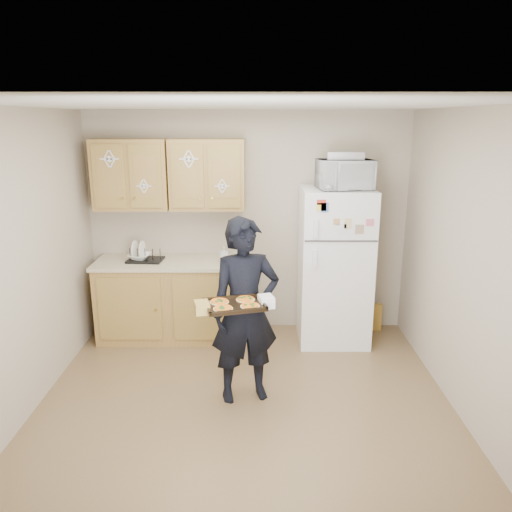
# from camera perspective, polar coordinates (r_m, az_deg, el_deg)

# --- Properties ---
(floor) EXTENTS (3.60, 3.60, 0.00)m
(floor) POSITION_cam_1_polar(r_m,az_deg,el_deg) (4.49, -1.31, -16.98)
(floor) COLOR brown
(floor) RESTS_ON ground
(ceiling) EXTENTS (3.60, 3.60, 0.00)m
(ceiling) POSITION_cam_1_polar(r_m,az_deg,el_deg) (3.79, -1.54, 16.87)
(ceiling) COLOR silver
(ceiling) RESTS_ON wall_back
(wall_back) EXTENTS (3.60, 0.04, 2.50)m
(wall_back) POSITION_cam_1_polar(r_m,az_deg,el_deg) (5.71, -0.94, 3.73)
(wall_back) COLOR #AA9D8A
(wall_back) RESTS_ON floor
(wall_front) EXTENTS (3.60, 0.04, 2.50)m
(wall_front) POSITION_cam_1_polar(r_m,az_deg,el_deg) (2.30, -2.63, -14.64)
(wall_front) COLOR #AA9D8A
(wall_front) RESTS_ON floor
(wall_left) EXTENTS (0.04, 3.60, 2.50)m
(wall_left) POSITION_cam_1_polar(r_m,az_deg,el_deg) (4.40, -25.59, -1.35)
(wall_left) COLOR #AA9D8A
(wall_left) RESTS_ON floor
(wall_right) EXTENTS (0.04, 3.60, 2.50)m
(wall_right) POSITION_cam_1_polar(r_m,az_deg,el_deg) (4.31, 23.29, -1.41)
(wall_right) COLOR #AA9D8A
(wall_right) RESTS_ON floor
(refrigerator) EXTENTS (0.75, 0.70, 1.70)m
(refrigerator) POSITION_cam_1_polar(r_m,az_deg,el_deg) (5.51, 8.94, -1.17)
(refrigerator) COLOR white
(refrigerator) RESTS_ON floor
(base_cabinet) EXTENTS (1.60, 0.60, 0.86)m
(base_cabinet) POSITION_cam_1_polar(r_m,az_deg,el_deg) (5.71, -9.56, -5.06)
(base_cabinet) COLOR olive
(base_cabinet) RESTS_ON floor
(countertop) EXTENTS (1.64, 0.64, 0.04)m
(countertop) POSITION_cam_1_polar(r_m,az_deg,el_deg) (5.57, -9.76, -0.72)
(countertop) COLOR beige
(countertop) RESTS_ON base_cabinet
(upper_cab_left) EXTENTS (0.80, 0.33, 0.75)m
(upper_cab_left) POSITION_cam_1_polar(r_m,az_deg,el_deg) (5.60, -14.06, 9.01)
(upper_cab_left) COLOR olive
(upper_cab_left) RESTS_ON wall_back
(upper_cab_right) EXTENTS (0.80, 0.33, 0.75)m
(upper_cab_right) POSITION_cam_1_polar(r_m,az_deg,el_deg) (5.46, -5.57, 9.24)
(upper_cab_right) COLOR olive
(upper_cab_right) RESTS_ON wall_back
(cereal_box) EXTENTS (0.20, 0.07, 0.32)m
(cereal_box) POSITION_cam_1_polar(r_m,az_deg,el_deg) (6.06, 13.18, -6.78)
(cereal_box) COLOR gold
(cereal_box) RESTS_ON floor
(person) EXTENTS (0.67, 0.53, 1.63)m
(person) POSITION_cam_1_polar(r_m,az_deg,el_deg) (4.29, -1.23, -6.32)
(person) COLOR black
(person) RESTS_ON floor
(baking_tray) EXTENTS (0.53, 0.45, 0.04)m
(baking_tray) POSITION_cam_1_polar(r_m,az_deg,el_deg) (3.97, -2.47, -5.67)
(baking_tray) COLOR black
(baking_tray) RESTS_ON person
(pizza_front_left) EXTENTS (0.15, 0.15, 0.02)m
(pizza_front_left) POSITION_cam_1_polar(r_m,az_deg,el_deg) (3.87, -3.78, -5.97)
(pizza_front_left) COLOR orange
(pizza_front_left) RESTS_ON baking_tray
(pizza_front_right) EXTENTS (0.15, 0.15, 0.02)m
(pizza_front_right) POSITION_cam_1_polar(r_m,az_deg,el_deg) (3.91, -0.68, -5.69)
(pizza_front_right) COLOR orange
(pizza_front_right) RESTS_ON baking_tray
(pizza_back_left) EXTENTS (0.15, 0.15, 0.02)m
(pizza_back_left) POSITION_cam_1_polar(r_m,az_deg,el_deg) (4.01, -4.22, -5.19)
(pizza_back_left) COLOR orange
(pizza_back_left) RESTS_ON baking_tray
(pizza_back_right) EXTENTS (0.15, 0.15, 0.02)m
(pizza_back_right) POSITION_cam_1_polar(r_m,az_deg,el_deg) (4.05, -1.22, -4.93)
(pizza_back_right) COLOR orange
(pizza_back_right) RESTS_ON baking_tray
(microwave) EXTENTS (0.60, 0.45, 0.30)m
(microwave) POSITION_cam_1_polar(r_m,az_deg,el_deg) (5.28, 10.12, 9.16)
(microwave) COLOR white
(microwave) RESTS_ON refrigerator
(foil_pan) EXTENTS (0.38, 0.28, 0.08)m
(foil_pan) POSITION_cam_1_polar(r_m,az_deg,el_deg) (5.29, 10.13, 11.25)
(foil_pan) COLOR silver
(foil_pan) RESTS_ON microwave
(dish_rack) EXTENTS (0.39, 0.31, 0.15)m
(dish_rack) POSITION_cam_1_polar(r_m,az_deg,el_deg) (5.59, -12.56, 0.20)
(dish_rack) COLOR black
(dish_rack) RESTS_ON countertop
(bowl) EXTENTS (0.28, 0.28, 0.06)m
(bowl) POSITION_cam_1_polar(r_m,az_deg,el_deg) (5.61, -13.19, -0.06)
(bowl) COLOR white
(bowl) RESTS_ON dish_rack
(soap_bottle) EXTENTS (0.09, 0.10, 0.18)m
(soap_bottle) POSITION_cam_1_polar(r_m,az_deg,el_deg) (5.38, -3.68, 0.14)
(soap_bottle) COLOR white
(soap_bottle) RESTS_ON countertop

